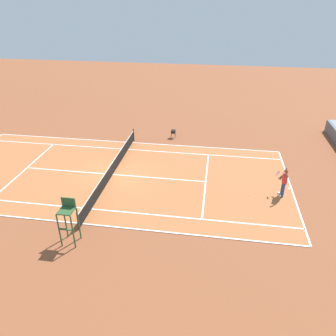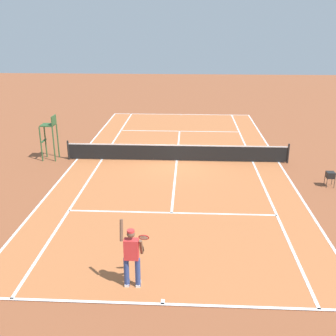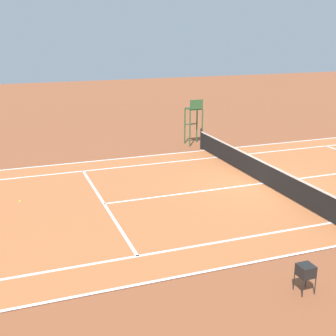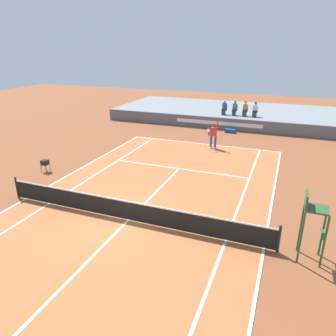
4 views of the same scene
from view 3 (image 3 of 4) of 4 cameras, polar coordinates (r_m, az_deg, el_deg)
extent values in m
plane|color=brown|center=(18.53, 11.69, -1.97)|extent=(80.00, 80.00, 0.00)
cube|color=#B76638|center=(18.53, 11.69, -1.94)|extent=(10.98, 23.78, 0.02)
cube|color=white|center=(23.15, 4.59, 2.21)|extent=(0.10, 23.78, 0.01)
cube|color=white|center=(15.44, 19.72, -6.47)|extent=(0.10, 23.78, 0.01)
cube|color=white|center=(21.95, 6.09, 1.34)|extent=(0.10, 23.78, 0.01)
cube|color=white|center=(16.22, -8.00, -4.46)|extent=(8.22, 0.10, 0.01)
cube|color=white|center=(18.53, 11.69, -1.90)|extent=(0.10, 12.80, 0.01)
cylinder|color=black|center=(23.42, 4.16, 3.68)|extent=(0.10, 0.10, 1.07)
cube|color=black|center=(18.39, 11.78, -0.55)|extent=(11.78, 0.02, 0.84)
cube|color=white|center=(18.27, 11.86, 0.71)|extent=(11.78, 0.03, 0.06)
sphere|color=#D1E533|center=(17.09, -18.05, -4.00)|extent=(0.07, 0.07, 0.07)
cylinder|color=#2D562D|center=(24.40, 2.12, 5.26)|extent=(0.07, 0.07, 1.90)
cylinder|color=#2D562D|center=(24.67, 3.63, 5.37)|extent=(0.07, 0.07, 1.90)
cylinder|color=#2D562D|center=(23.77, 2.76, 4.93)|extent=(0.07, 0.07, 1.90)
cylinder|color=#2D562D|center=(24.05, 4.31, 5.05)|extent=(0.07, 0.07, 1.90)
cube|color=#2D562D|center=(24.04, 3.24, 7.44)|extent=(0.70, 0.70, 0.06)
cube|color=#2D562D|center=(23.68, 3.59, 7.95)|extent=(0.06, 0.70, 0.48)
cube|color=#2D562D|center=(24.49, 2.92, 5.52)|extent=(0.10, 0.70, 0.04)
cube|color=black|center=(11.26, 16.86, -12.18)|extent=(0.36, 0.36, 0.28)
cylinder|color=black|center=(11.41, 17.93, -13.89)|extent=(0.02, 0.02, 0.42)
cylinder|color=black|center=(11.63, 16.89, -13.15)|extent=(0.02, 0.02, 0.42)
cylinder|color=black|center=(11.22, 16.51, -14.31)|extent=(0.02, 0.02, 0.42)
cylinder|color=black|center=(11.45, 15.48, -13.54)|extent=(0.02, 0.02, 0.42)
ellipsoid|color=#D1E533|center=(11.22, 16.89, -11.82)|extent=(0.30, 0.30, 0.12)
camera|label=1|loc=(33.99, -17.09, 25.12)|focal=34.67mm
camera|label=2|loc=(18.15, -60.74, 12.25)|focal=43.04mm
camera|label=4|loc=(28.37, 24.56, 17.36)|focal=33.67mm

